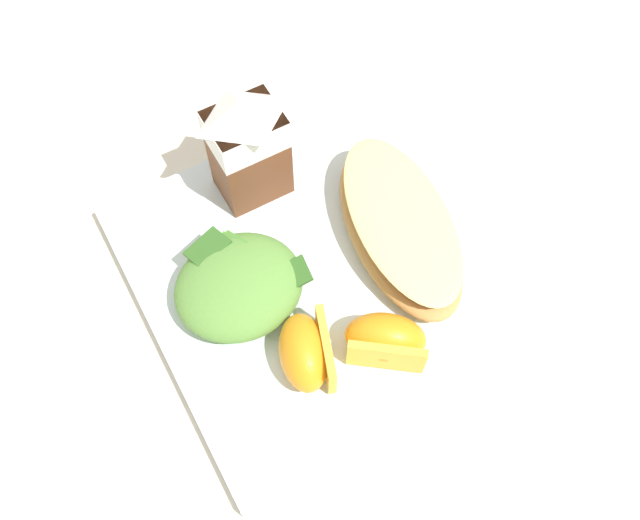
% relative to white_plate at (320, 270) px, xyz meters
% --- Properties ---
extents(ground, '(3.00, 3.00, 0.00)m').
position_rel_white_plate_xyz_m(ground, '(0.00, 0.00, -0.01)').
color(ground, beige).
extents(white_plate, '(0.28, 0.28, 0.02)m').
position_rel_white_plate_xyz_m(white_plate, '(0.00, 0.00, 0.00)').
color(white_plate, silver).
rests_on(white_plate, ground).
extents(cheesy_pizza_bread, '(0.11, 0.18, 0.04)m').
position_rel_white_plate_xyz_m(cheesy_pizza_bread, '(0.07, -0.01, 0.03)').
color(cheesy_pizza_bread, tan).
rests_on(cheesy_pizza_bread, white_plate).
extents(green_salad_pile, '(0.10, 0.09, 0.04)m').
position_rel_white_plate_xyz_m(green_salad_pile, '(-0.07, 0.01, 0.03)').
color(green_salad_pile, '#5B8E3D').
rests_on(green_salad_pile, white_plate).
extents(milk_carton, '(0.06, 0.04, 0.11)m').
position_rel_white_plate_xyz_m(milk_carton, '(-0.01, 0.10, 0.07)').
color(milk_carton, brown).
rests_on(milk_carton, white_plate).
extents(orange_wedge_front, '(0.05, 0.07, 0.04)m').
position_rel_white_plate_xyz_m(orange_wedge_front, '(-0.05, -0.07, 0.03)').
color(orange_wedge_front, orange).
rests_on(orange_wedge_front, white_plate).
extents(orange_wedge_middle, '(0.07, 0.06, 0.04)m').
position_rel_white_plate_xyz_m(orange_wedge_middle, '(0.01, -0.09, 0.03)').
color(orange_wedge_middle, orange).
rests_on(orange_wedge_middle, white_plate).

